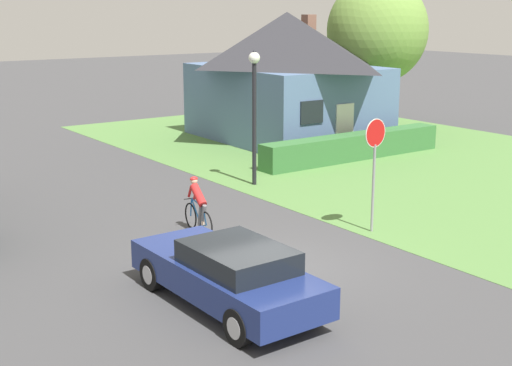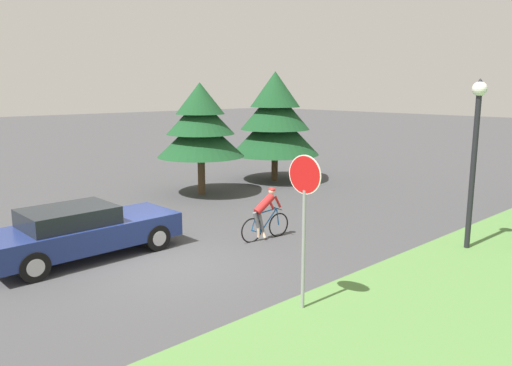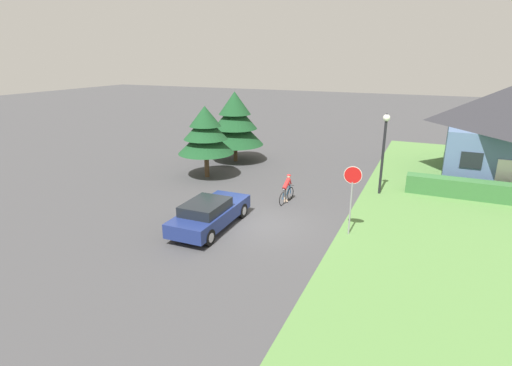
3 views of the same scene
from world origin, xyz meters
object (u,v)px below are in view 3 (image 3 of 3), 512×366
at_px(stop_sign, 352,187).
at_px(street_lamp, 384,141).
at_px(conifer_tall_far, 235,122).
at_px(cyclist, 287,189).
at_px(cottage_house, 504,131).
at_px(sedan_left_lane, 210,214).
at_px(conifer_tall_near, 206,133).

relative_size(stop_sign, street_lamp, 0.68).
bearing_deg(conifer_tall_far, stop_sign, -42.49).
distance_m(cyclist, street_lamp, 5.88).
bearing_deg(stop_sign, cottage_house, -122.87).
distance_m(cottage_house, conifer_tall_far, 17.07).
relative_size(stop_sign, conifer_tall_far, 0.61).
bearing_deg(cyclist, sedan_left_lane, 161.93).
relative_size(sedan_left_lane, stop_sign, 1.55).
bearing_deg(cottage_house, conifer_tall_near, -154.40).
height_order(stop_sign, street_lamp, street_lamp).
relative_size(cyclist, street_lamp, 0.37).
xyz_separation_m(cyclist, stop_sign, (3.75, -2.58, 1.42)).
relative_size(conifer_tall_near, conifer_tall_far, 0.90).
height_order(stop_sign, conifer_tall_far, conifer_tall_far).
xyz_separation_m(sedan_left_lane, cyclist, (1.99, 4.43, 0.02)).
height_order(cyclist, conifer_tall_near, conifer_tall_near).
relative_size(cyclist, conifer_tall_near, 0.38).
relative_size(cyclist, stop_sign, 0.55).
bearing_deg(street_lamp, conifer_tall_near, -174.02).
height_order(street_lamp, conifer_tall_far, conifer_tall_far).
bearing_deg(conifer_tall_far, cyclist, -46.46).
xyz_separation_m(conifer_tall_near, conifer_tall_far, (-0.15, 4.28, 0.05)).
relative_size(cyclist, conifer_tall_far, 0.34).
distance_m(cyclist, stop_sign, 4.77).
xyz_separation_m(cottage_house, cyclist, (-10.49, -9.75, -2.19)).
distance_m(stop_sign, conifer_tall_far, 13.63).
distance_m(stop_sign, conifer_tall_near, 11.06).
relative_size(cottage_house, cyclist, 5.28).
xyz_separation_m(sedan_left_lane, stop_sign, (5.74, 1.86, 1.44)).
xyz_separation_m(sedan_left_lane, conifer_tall_far, (-4.30, 11.05, 2.13)).
bearing_deg(stop_sign, street_lamp, -98.76).
xyz_separation_m(cottage_house, sedan_left_lane, (-12.48, -14.18, -2.21)).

